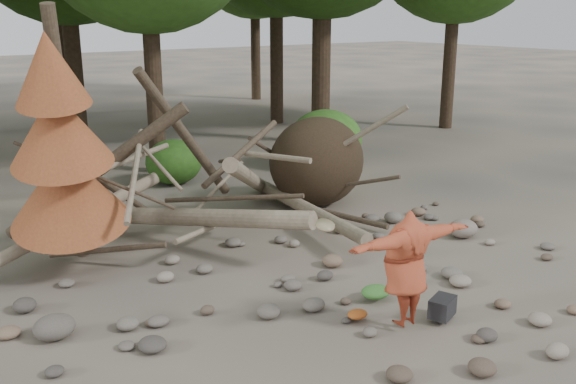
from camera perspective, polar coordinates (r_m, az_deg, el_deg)
ground at (r=9.75m, az=5.93°, el=-9.79°), size 120.00×120.00×0.00m
deadfall_pile at (r=13.75m, az=0.83°, el=2.19°), size 8.55×5.24×3.30m
dead_conifer at (r=10.52m, az=-19.46°, el=3.46°), size 2.06×2.16×4.35m
bush_mid at (r=16.24m, az=-10.13°, el=2.66°), size 1.40×1.40×1.12m
bush_right at (r=17.70m, az=3.38°, el=4.76°), size 2.00×2.00×1.60m
frisbee_thrower at (r=8.77m, az=10.44°, el=-6.63°), size 2.33×0.80×1.62m
backpack at (r=9.40m, az=13.53°, el=-10.24°), size 0.49×0.41×0.28m
cloth_green at (r=9.84m, az=7.80°, el=-9.03°), size 0.47×0.39×0.18m
cloth_orange at (r=9.21m, az=6.18°, el=-11.02°), size 0.30×0.25×0.11m
boulder_mid_right at (r=12.76m, az=15.31°, el=-3.14°), size 0.58×0.52×0.35m
boulder_mid_left at (r=9.21m, az=-20.06°, el=-11.21°), size 0.55×0.49×0.33m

